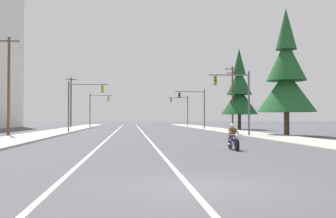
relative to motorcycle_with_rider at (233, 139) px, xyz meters
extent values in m
plane|color=#47474C|center=(-3.87, -11.46, -0.59)|extent=(400.00, 400.00, 0.00)
cube|color=beige|center=(-4.16, 33.54, -0.58)|extent=(0.16, 100.00, 0.01)
cube|color=beige|center=(-7.62, 33.54, -0.58)|extent=(0.16, 100.00, 0.01)
cube|color=#ADA89E|center=(7.06, 28.54, -0.52)|extent=(4.40, 110.00, 0.14)
cube|color=#ADA89E|center=(-14.80, 28.54, -0.52)|extent=(4.40, 110.00, 0.14)
cylinder|color=black|center=(-0.01, -0.82, -0.27)|extent=(0.13, 0.64, 0.64)
cylinder|color=black|center=(0.02, 0.72, -0.27)|extent=(0.13, 0.64, 0.64)
cylinder|color=silver|center=(-0.01, -0.72, 0.05)|extent=(0.08, 0.33, 0.68)
sphere|color=white|center=(-0.02, -0.87, 0.23)|extent=(0.20, 0.20, 0.20)
cylinder|color=silver|center=(-0.01, -0.67, 0.28)|extent=(0.70, 0.06, 0.04)
ellipsoid|color=navy|center=(0.00, -0.17, 0.01)|extent=(0.33, 0.57, 0.28)
cube|color=silver|center=(0.00, -0.05, -0.22)|extent=(0.25, 0.44, 0.24)
cube|color=black|center=(0.01, 0.27, -0.05)|extent=(0.29, 0.53, 0.12)
cube|color=navy|center=(0.02, 0.67, 0.03)|extent=(0.21, 0.36, 0.08)
cylinder|color=silver|center=(-0.13, 0.35, -0.29)|extent=(0.09, 0.55, 0.08)
cube|color=brown|center=(0.01, 0.23, 0.33)|extent=(0.36, 0.25, 0.56)
sphere|color=silver|center=(0.01, 0.21, 0.74)|extent=(0.26, 0.26, 0.26)
cylinder|color=navy|center=(0.14, 0.09, -0.05)|extent=(0.15, 0.44, 0.30)
cylinder|color=navy|center=(0.16, -0.09, -0.35)|extent=(0.11, 0.16, 0.35)
cylinder|color=brown|center=(0.20, -0.03, 0.43)|extent=(0.11, 0.52, 0.27)
cylinder|color=navy|center=(-0.14, 0.09, -0.05)|extent=(0.15, 0.44, 0.30)
cylinder|color=navy|center=(-0.16, -0.09, -0.35)|extent=(0.11, 0.16, 0.35)
cylinder|color=brown|center=(-0.20, -0.03, 0.43)|extent=(0.11, 0.52, 0.27)
cylinder|color=#56565B|center=(5.53, 15.30, 2.51)|extent=(0.18, 0.18, 6.20)
cylinder|color=#56565B|center=(3.63, 15.36, 5.26)|extent=(3.79, 0.24, 0.11)
cube|color=#B79319|center=(2.31, 15.40, 4.71)|extent=(0.31, 0.25, 0.90)
sphere|color=black|center=(2.30, 15.25, 5.01)|extent=(0.18, 0.18, 0.18)
sphere|color=black|center=(2.30, 15.25, 4.71)|extent=(0.18, 0.18, 0.18)
sphere|color=green|center=(2.30, 15.25, 4.41)|extent=(0.18, 0.18, 0.18)
cylinder|color=#56565B|center=(-13.08, 27.21, 2.51)|extent=(0.18, 0.18, 6.20)
cylinder|color=#56565B|center=(-10.72, 27.20, 5.26)|extent=(4.73, 0.14, 0.11)
cube|color=#B79319|center=(-9.06, 27.19, 4.71)|extent=(0.30, 0.24, 0.90)
sphere|color=black|center=(-9.06, 27.34, 5.01)|extent=(0.18, 0.18, 0.18)
sphere|color=black|center=(-9.06, 27.34, 4.71)|extent=(0.18, 0.18, 0.18)
sphere|color=green|center=(-9.06, 27.34, 4.41)|extent=(0.18, 0.18, 0.18)
cylinder|color=#56565B|center=(5.68, 39.08, 2.51)|extent=(0.18, 0.18, 6.20)
cylinder|color=#56565B|center=(3.40, 39.05, 5.26)|extent=(4.57, 0.18, 0.11)
cube|color=black|center=(1.81, 39.02, 4.71)|extent=(0.30, 0.24, 0.90)
sphere|color=black|center=(1.81, 38.86, 5.01)|extent=(0.18, 0.18, 0.18)
sphere|color=black|center=(1.81, 38.86, 4.71)|extent=(0.18, 0.18, 0.18)
sphere|color=green|center=(1.81, 38.86, 4.41)|extent=(0.18, 0.18, 0.18)
cylinder|color=#56565B|center=(-12.93, 51.33, 2.51)|extent=(0.18, 0.18, 6.20)
cylinder|color=#56565B|center=(-10.99, 51.23, 5.26)|extent=(3.88, 0.30, 0.11)
cube|color=#B79319|center=(-9.64, 51.17, 4.71)|extent=(0.31, 0.25, 0.90)
sphere|color=black|center=(-9.63, 51.32, 5.01)|extent=(0.18, 0.18, 0.18)
sphere|color=black|center=(-9.63, 51.32, 4.71)|extent=(0.18, 0.18, 0.18)
sphere|color=green|center=(-9.63, 51.32, 4.41)|extent=(0.18, 0.18, 0.18)
cylinder|color=#56565B|center=(5.72, 57.36, 2.51)|extent=(0.18, 0.18, 6.20)
cylinder|color=#56565B|center=(3.77, 57.36, 5.26)|extent=(3.91, 0.12, 0.11)
cube|color=#B79319|center=(2.40, 57.35, 4.71)|extent=(0.30, 0.24, 0.90)
sphere|color=black|center=(2.40, 57.20, 5.01)|extent=(0.18, 0.18, 0.18)
sphere|color=black|center=(2.40, 57.20, 4.71)|extent=(0.18, 0.18, 0.18)
sphere|color=green|center=(2.40, 57.20, 4.41)|extent=(0.18, 0.18, 0.18)
cylinder|color=brown|center=(-17.55, 18.64, 4.28)|extent=(0.26, 0.26, 9.73)
cube|color=brown|center=(-17.55, 18.64, 8.75)|extent=(1.95, 0.12, 0.12)
cylinder|color=slate|center=(-18.37, 18.64, 8.85)|extent=(0.08, 0.08, 0.12)
cylinder|color=slate|center=(-16.73, 18.64, 8.85)|extent=(0.08, 0.08, 0.12)
cylinder|color=brown|center=(9.97, 38.50, 4.28)|extent=(0.26, 0.26, 9.73)
cube|color=brown|center=(9.97, 38.50, 8.75)|extent=(2.37, 0.12, 0.12)
cylinder|color=slate|center=(8.98, 38.50, 8.85)|extent=(0.08, 0.08, 0.12)
cylinder|color=slate|center=(10.97, 38.50, 8.85)|extent=(0.08, 0.08, 0.12)
cube|color=brown|center=(9.97, 38.50, 8.10)|extent=(1.81, 0.12, 0.12)
cylinder|color=slate|center=(9.21, 38.50, 8.20)|extent=(0.08, 0.08, 0.12)
cylinder|color=slate|center=(10.73, 38.50, 8.20)|extent=(0.08, 0.08, 0.12)
cylinder|color=#4C3828|center=(-17.69, 60.79, 4.42)|extent=(0.26, 0.26, 10.01)
cube|color=#4C3828|center=(-17.69, 60.79, 9.03)|extent=(2.09, 0.12, 0.12)
cylinder|color=slate|center=(-18.56, 60.79, 9.13)|extent=(0.08, 0.08, 0.12)
cylinder|color=slate|center=(-16.81, 60.79, 9.13)|extent=(0.08, 0.08, 0.12)
cylinder|color=#4C3828|center=(9.87, 16.93, 0.61)|extent=(0.53, 0.53, 2.38)
cone|color=#1E5628|center=(9.87, 16.93, 3.89)|extent=(5.83, 5.83, 4.18)
cone|color=#1E5628|center=(9.87, 16.93, 7.02)|extent=(3.96, 3.96, 4.18)
cone|color=#1E5628|center=(9.87, 16.93, 10.15)|extent=(2.10, 2.10, 4.18)
cylinder|color=#423023|center=(11.30, 39.44, 0.59)|extent=(0.52, 0.52, 2.36)
cone|color=#194C23|center=(11.30, 39.44, 3.83)|extent=(5.76, 5.76, 4.13)
cone|color=#194C23|center=(11.30, 39.44, 6.93)|extent=(3.92, 3.92, 4.13)
cone|color=#194C23|center=(11.30, 39.44, 10.03)|extent=(2.07, 2.07, 4.13)
camera|label=1|loc=(-5.67, -21.72, 1.17)|focal=42.79mm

